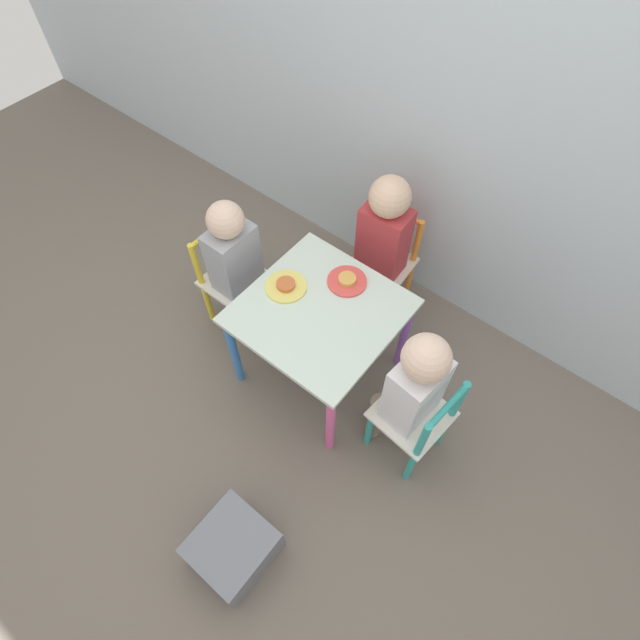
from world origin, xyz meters
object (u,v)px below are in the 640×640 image
plate_left (286,286)px  child_back (382,239)px  storage_bin (233,547)px  kids_table (320,320)px  chair_orange (384,264)px  child_left (237,261)px  plate_back (347,281)px  chair_yellow (232,280)px  child_right (411,387)px  chair_teal (416,420)px

plate_left → child_back: bearing=71.9°
plate_left → storage_bin: (0.41, -0.80, -0.40)m
child_back → storage_bin: (0.27, -1.25, -0.39)m
kids_table → chair_orange: chair_orange is taller
child_left → plate_back: 0.48m
chair_yellow → child_left: size_ratio=0.71×
child_left → plate_left: bearing=-90.0°
plate_back → child_right: bearing=-26.0°
chair_orange → child_back: (0.00, -0.06, 0.22)m
child_left → plate_back: (0.45, 0.17, 0.05)m
child_left → chair_orange: bearing=-39.6°
chair_yellow → chair_teal: same height
child_right → chair_orange: bearing=-133.5°
chair_yellow → child_right: (0.96, -0.05, 0.20)m
child_right → storage_bin: bearing=-9.4°
plate_back → child_back: bearing=95.0°
chair_teal → plate_left: chair_teal is taller
child_back → child_left: (-0.43, -0.45, -0.04)m
kids_table → child_back: child_back is taller
chair_yellow → chair_teal: (1.02, -0.05, 0.00)m
child_right → kids_table: bearing=-90.0°
chair_teal → child_back: child_back is taller
kids_table → child_right: bearing=-5.9°
kids_table → child_left: bearing=180.0°
plate_back → storage_bin: size_ratio=0.59×
kids_table → plate_left: bearing=180.0°
kids_table → plate_back: (0.00, 0.17, 0.08)m
chair_orange → chair_teal: 0.78m
chair_teal → storage_bin: (-0.27, -0.75, -0.17)m
storage_bin → plate_left: bearing=117.3°
chair_yellow → child_back: bearing=-47.2°
chair_orange → child_left: size_ratio=0.71×
chair_orange → chair_teal: bearing=-49.5°
chair_orange → plate_back: bearing=-88.4°
plate_back → kids_table: bearing=-90.0°
plate_back → plate_left: same height
chair_teal → storage_bin: 0.81m
chair_yellow → plate_back: size_ratio=3.30×
kids_table → chair_teal: chair_teal is taller
chair_yellow → plate_left: (0.34, -0.00, 0.23)m
kids_table → storage_bin: size_ratio=2.15×
plate_left → storage_bin: 0.99m
chair_orange → plate_left: chair_orange is taller
kids_table → child_back: size_ratio=0.74×
chair_orange → plate_left: bearing=-108.9°
kids_table → plate_back: bearing=90.0°
kids_table → plate_left: (-0.17, 0.00, 0.08)m
chair_yellow → child_back: child_back is taller
chair_orange → child_back: child_back is taller
chair_yellow → storage_bin: (0.75, -0.80, -0.17)m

